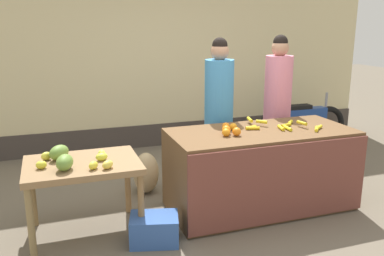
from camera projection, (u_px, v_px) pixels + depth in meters
The scene contains 12 objects.
ground_plane at pixel (223, 211), 4.49m from camera, with size 24.00×24.00×0.00m, color #665B4C.
market_wall_back at pixel (157, 44), 6.55m from camera, with size 7.41×0.23×3.32m.
fruit_stall_counter at pixel (261, 169), 4.51m from camera, with size 1.96×0.91×0.87m.
side_table_wooden at pixel (83, 171), 3.88m from camera, with size 1.04×0.76×0.72m.
banana_bunch_pile at pixel (282, 126), 4.50m from camera, with size 0.82×0.65×0.07m.
orange_pile at pixel (230, 130), 4.28m from camera, with size 0.25×0.34×0.09m.
mango_papaya_pile at pixel (68, 158), 3.78m from camera, with size 0.68×0.59×0.14m.
vendor_woman_blue_shirt at pixel (219, 114), 4.96m from camera, with size 0.34×0.34×1.80m.
vendor_woman_pink_shirt at pixel (277, 108), 5.28m from camera, with size 0.34×0.34×1.82m.
parked_motorcycle at pixel (302, 124), 6.62m from camera, with size 1.60×0.18×0.88m.
produce_crate at pixel (154, 229), 3.84m from camera, with size 0.44×0.32×0.26m, color #3359A5.
produce_sack at pixel (146, 173), 4.94m from camera, with size 0.36×0.30×0.49m, color tan.
Camera 1 is at (-1.66, -3.78, 2.00)m, focal length 39.11 mm.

